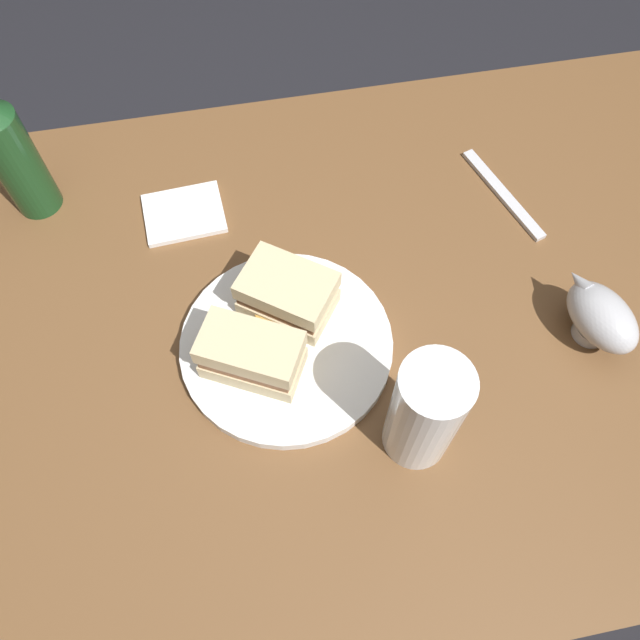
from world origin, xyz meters
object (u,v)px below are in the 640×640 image
(sandwich_half_left, at_px, (288,294))
(fork, at_px, (503,194))
(plate, at_px, (287,345))
(cider_bottle, at_px, (10,152))
(sandwich_half_right, at_px, (252,355))
(gravy_boat, at_px, (601,316))
(napkin, at_px, (184,213))
(pint_glass, at_px, (424,416))

(sandwich_half_left, relative_size, fork, 0.74)
(plate, xyz_separation_m, cider_bottle, (-0.31, 0.29, 0.09))
(sandwich_half_left, height_order, cider_bottle, cider_bottle)
(sandwich_half_right, xyz_separation_m, cider_bottle, (-0.27, 0.32, 0.05))
(sandwich_half_left, height_order, gravy_boat, sandwich_half_left)
(sandwich_half_right, bearing_deg, napkin, 104.18)
(sandwich_half_left, xyz_separation_m, cider_bottle, (-0.32, 0.25, 0.05))
(gravy_boat, bearing_deg, cider_bottle, 153.46)
(pint_glass, bearing_deg, plate, 131.79)
(plate, distance_m, pint_glass, 0.20)
(plate, distance_m, cider_bottle, 0.44)
(sandwich_half_left, xyz_separation_m, pint_glass, (0.12, -0.19, 0.03))
(plate, distance_m, napkin, 0.26)
(cider_bottle, distance_m, napkin, 0.23)
(pint_glass, bearing_deg, cider_bottle, 134.99)
(sandwich_half_left, height_order, napkin, sandwich_half_left)
(sandwich_half_left, distance_m, pint_glass, 0.23)
(sandwich_half_left, xyz_separation_m, gravy_boat, (0.37, -0.10, -0.00))
(plate, bearing_deg, sandwich_half_right, -149.42)
(gravy_boat, xyz_separation_m, napkin, (-0.49, 0.28, -0.04))
(sandwich_half_right, height_order, pint_glass, pint_glass)
(sandwich_half_left, xyz_separation_m, sandwich_half_right, (-0.05, -0.08, 0.00))
(gravy_boat, relative_size, napkin, 1.14)
(fork, bearing_deg, sandwich_half_right, -79.08)
(sandwich_half_right, height_order, cider_bottle, cider_bottle)
(sandwich_half_right, relative_size, napkin, 1.21)
(plate, xyz_separation_m, sandwich_half_right, (-0.04, -0.03, 0.04))
(plate, distance_m, fork, 0.39)
(pint_glass, height_order, gravy_boat, pint_glass)
(pint_glass, distance_m, fork, 0.40)
(sandwich_half_left, bearing_deg, plate, -102.86)
(plate, relative_size, sandwich_half_right, 1.99)
(sandwich_half_left, bearing_deg, sandwich_half_right, -126.14)
(sandwich_half_right, bearing_deg, pint_glass, -34.39)
(sandwich_half_left, relative_size, napkin, 1.21)
(cider_bottle, distance_m, fork, 0.67)
(plate, xyz_separation_m, gravy_boat, (0.38, -0.05, 0.03))
(pint_glass, relative_size, napkin, 1.54)
(plate, relative_size, cider_bottle, 1.02)
(plate, height_order, gravy_boat, gravy_boat)
(sandwich_half_left, height_order, pint_glass, pint_glass)
(pint_glass, bearing_deg, gravy_boat, 20.17)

